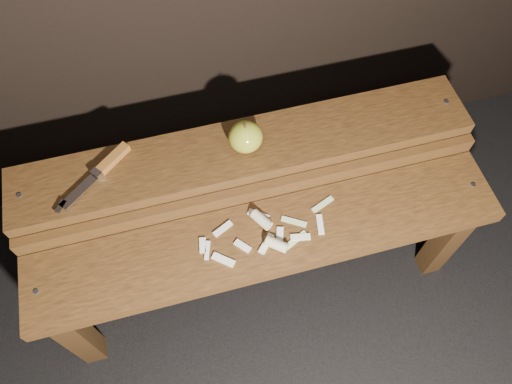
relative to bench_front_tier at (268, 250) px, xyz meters
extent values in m
plane|color=black|center=(0.00, 0.06, -0.35)|extent=(60.00, 60.00, 0.00)
cube|color=#331E0C|center=(-0.54, -0.04, -0.16)|extent=(0.06, 0.06, 0.38)
cube|color=#331E0C|center=(0.54, -0.04, -0.16)|extent=(0.06, 0.06, 0.38)
cube|color=#432710|center=(0.00, 0.01, 0.05)|extent=(1.20, 0.20, 0.04)
cylinder|color=slate|center=(-0.56, 0.01, 0.07)|extent=(0.01, 0.01, 0.00)
cylinder|color=slate|center=(0.56, 0.01, 0.07)|extent=(0.01, 0.01, 0.00)
cube|color=#331E0C|center=(-0.54, 0.26, -0.12)|extent=(0.06, 0.06, 0.46)
cube|color=#331E0C|center=(0.54, 0.26, -0.12)|extent=(0.06, 0.06, 0.46)
cube|color=#432710|center=(0.00, 0.13, 0.09)|extent=(1.20, 0.02, 0.05)
cube|color=#432710|center=(0.00, 0.23, 0.13)|extent=(1.20, 0.18, 0.04)
cylinder|color=slate|center=(-0.56, 0.23, 0.15)|extent=(0.01, 0.01, 0.00)
cylinder|color=slate|center=(0.56, 0.23, 0.15)|extent=(0.01, 0.01, 0.00)
ellipsoid|color=olive|center=(0.00, 0.23, 0.19)|extent=(0.09, 0.09, 0.08)
cylinder|color=#382314|center=(0.00, 0.23, 0.23)|extent=(0.01, 0.01, 0.01)
cube|color=brown|center=(-0.33, 0.27, 0.16)|extent=(0.09, 0.08, 0.02)
cube|color=silver|center=(-0.37, 0.24, 0.16)|extent=(0.03, 0.03, 0.02)
cube|color=silver|center=(-0.42, 0.20, 0.16)|extent=(0.10, 0.09, 0.00)
cube|color=silver|center=(-0.46, 0.17, 0.16)|extent=(0.03, 0.04, 0.00)
cube|color=beige|center=(0.03, -0.01, 0.07)|extent=(0.03, 0.06, 0.01)
cube|color=beige|center=(0.00, 0.06, 0.07)|extent=(0.03, 0.04, 0.01)
cube|color=beige|center=(-0.07, 0.00, 0.07)|extent=(0.04, 0.04, 0.01)
cube|color=beige|center=(0.13, 0.00, 0.07)|extent=(0.03, 0.06, 0.01)
cube|color=beige|center=(-0.01, 0.07, 0.07)|extent=(0.05, 0.05, 0.01)
cube|color=beige|center=(-0.15, 0.01, 0.07)|extent=(0.02, 0.05, 0.01)
cube|color=beige|center=(-0.12, -0.03, 0.07)|extent=(0.06, 0.05, 0.01)
cube|color=beige|center=(-0.01, -0.01, 0.07)|extent=(0.05, 0.05, 0.01)
cube|color=beige|center=(0.08, -0.02, 0.07)|extent=(0.05, 0.03, 0.01)
cube|color=beige|center=(-0.16, 0.02, 0.07)|extent=(0.02, 0.04, 0.01)
cube|color=beige|center=(-0.10, 0.06, 0.07)|extent=(0.05, 0.04, 0.01)
cylinder|color=#C9BB8C|center=(0.00, 0.05, 0.08)|extent=(0.05, 0.06, 0.03)
cylinder|color=#C9BB8C|center=(0.01, -0.02, 0.08)|extent=(0.06, 0.06, 0.03)
cube|color=#BCC988|center=(0.06, -0.02, 0.07)|extent=(0.06, 0.04, 0.00)
cube|color=#BCC988|center=(0.07, 0.03, 0.07)|extent=(0.06, 0.05, 0.00)
cube|color=#BCC988|center=(0.16, 0.06, 0.07)|extent=(0.07, 0.04, 0.00)
camera|label=1|loc=(-0.16, -0.49, 1.19)|focal=35.00mm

